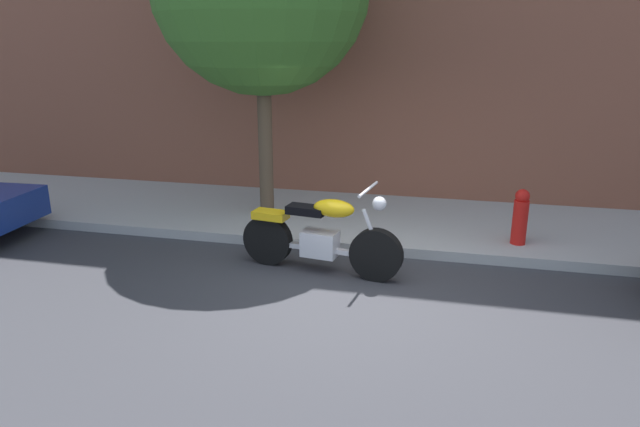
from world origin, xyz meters
TOP-DOWN VIEW (x-y plane):
  - ground_plane at (0.00, 0.00)m, footprint 60.00×60.00m
  - sidewalk at (0.00, 2.57)m, footprint 25.38×2.64m
  - motorcycle at (-0.53, 0.56)m, footprint 2.10×0.73m
  - fire_hydrant at (1.96, 1.80)m, footprint 0.20×0.20m

SIDE VIEW (x-z plane):
  - ground_plane at x=0.00m, z-range 0.00..0.00m
  - sidewalk at x=0.00m, z-range 0.00..0.14m
  - fire_hydrant at x=1.96m, z-range 0.00..0.91m
  - motorcycle at x=-0.53m, z-range -0.11..1.04m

